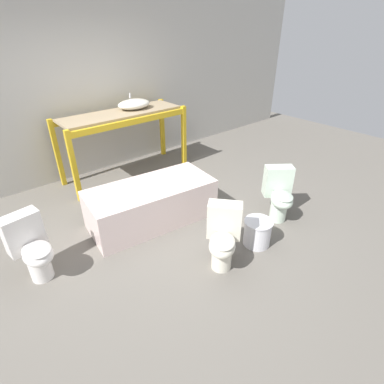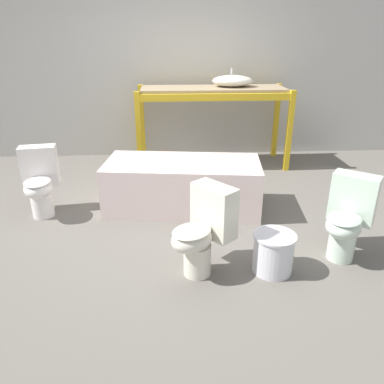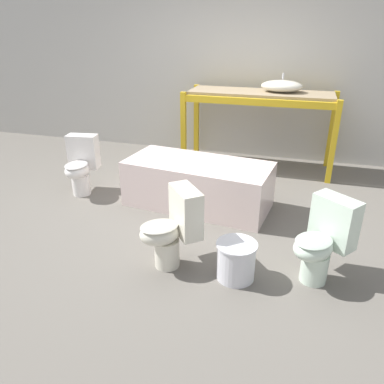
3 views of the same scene
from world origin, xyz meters
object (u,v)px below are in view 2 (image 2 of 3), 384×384
toilet_extra (203,230)px  bathtub_main (183,182)px  sink_basin (232,81)px  toilet_near (40,181)px  bucket_white (273,252)px  toilet_far (348,217)px

toilet_extra → bathtub_main: bearing=145.0°
sink_basin → toilet_near: 2.86m
sink_basin → bucket_white: size_ratio=1.63×
bathtub_main → toilet_far: 1.70m
sink_basin → toilet_near: bearing=-144.6°
toilet_far → bathtub_main: bearing=179.5°
bathtub_main → bucket_white: 1.42m
toilet_far → toilet_extra: bearing=-135.4°
sink_basin → bathtub_main: 1.91m
bucket_white → bathtub_main: bearing=118.7°
bucket_white → toilet_near: bearing=151.4°
bathtub_main → toilet_near: (-1.49, -0.06, 0.06)m
toilet_extra → toilet_near: bearing=-165.9°
toilet_far → toilet_extra: (-1.23, -0.15, 0.00)m
bathtub_main → bucket_white: (0.68, -1.24, -0.13)m
bucket_white → sink_basin: bearing=88.5°
bathtub_main → toilet_far: size_ratio=2.42×
toilet_near → toilet_far: same height
toilet_extra → bucket_white: 0.60m
toilet_near → toilet_far: 2.99m
toilet_far → bucket_white: bearing=-126.4°
toilet_near → sink_basin: bearing=26.7°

